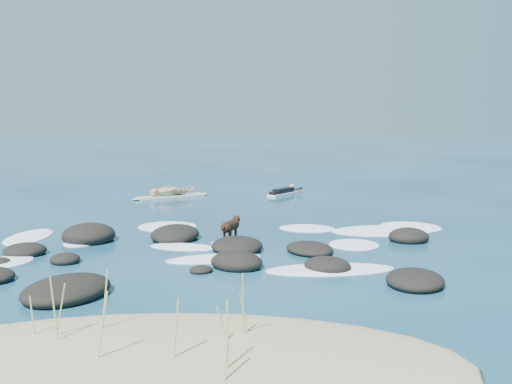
{
  "coord_description": "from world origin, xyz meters",
  "views": [
    {
      "loc": [
        1.34,
        -15.75,
        3.52
      ],
      "look_at": [
        1.36,
        4.0,
        0.9
      ],
      "focal_mm": 40.0,
      "sensor_mm": 36.0,
      "label": 1
    }
  ],
  "objects": [
    {
      "name": "breaking_foam",
      "position": [
        1.37,
        0.35,
        0.01
      ],
      "size": [
        13.48,
        7.06,
        0.12
      ],
      "color": "white",
      "rests_on": "ground"
    },
    {
      "name": "sand_dune",
      "position": [
        0.0,
        -8.2,
        0.0
      ],
      "size": [
        9.0,
        4.4,
        0.6
      ],
      "primitive_type": "ellipsoid",
      "color": "#9E8966",
      "rests_on": "ground"
    },
    {
      "name": "paddling_surfer_rig",
      "position": [
        2.64,
        9.94,
        0.14
      ],
      "size": [
        1.69,
        2.1,
        0.4
      ],
      "rotation": [
        0.0,
        0.0,
        0.96
      ],
      "color": "white",
      "rests_on": "ground"
    },
    {
      "name": "dog",
      "position": [
        0.66,
        -0.2,
        0.51
      ],
      "size": [
        0.58,
        1.17,
        0.77
      ],
      "rotation": [
        0.0,
        0.0,
        1.21
      ],
      "color": "black",
      "rests_on": "ground"
    },
    {
      "name": "standing_surfer_rig",
      "position": [
        -2.35,
        8.92,
        0.79
      ],
      "size": [
        3.21,
        2.07,
        2.01
      ],
      "rotation": [
        0.0,
        0.0,
        0.53
      ],
      "color": "beige",
      "rests_on": "ground"
    },
    {
      "name": "ground",
      "position": [
        0.0,
        0.0,
        0.0
      ],
      "size": [
        160.0,
        160.0,
        0.0
      ],
      "primitive_type": "plane",
      "color": "#0A2642",
      "rests_on": "ground"
    },
    {
      "name": "reef_rocks",
      "position": [
        -1.17,
        -1.63,
        0.12
      ],
      "size": [
        14.02,
        7.45,
        0.66
      ],
      "color": "black",
      "rests_on": "ground"
    },
    {
      "name": "dune_grass",
      "position": [
        -0.15,
        -7.96,
        0.61
      ],
      "size": [
        3.33,
        1.89,
        1.14
      ],
      "color": "#99B155",
      "rests_on": "ground"
    }
  ]
}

